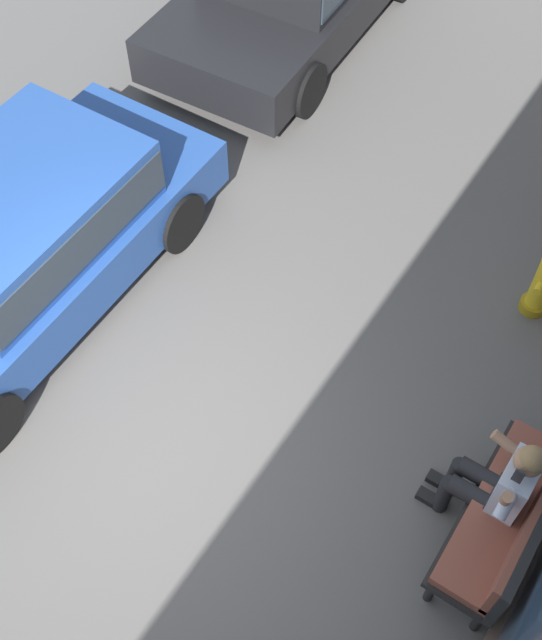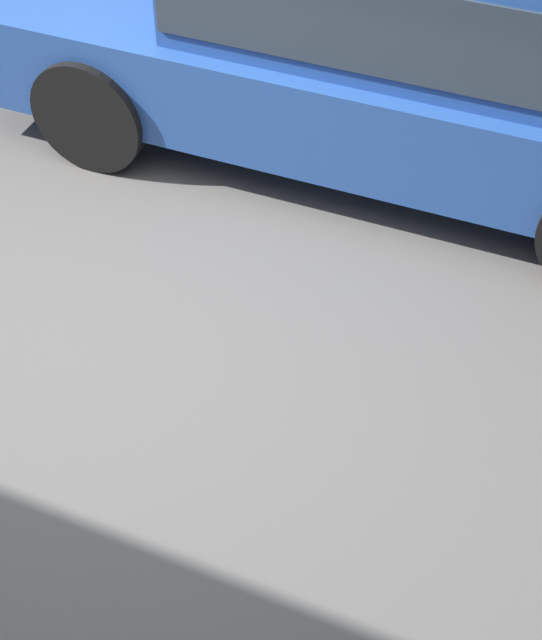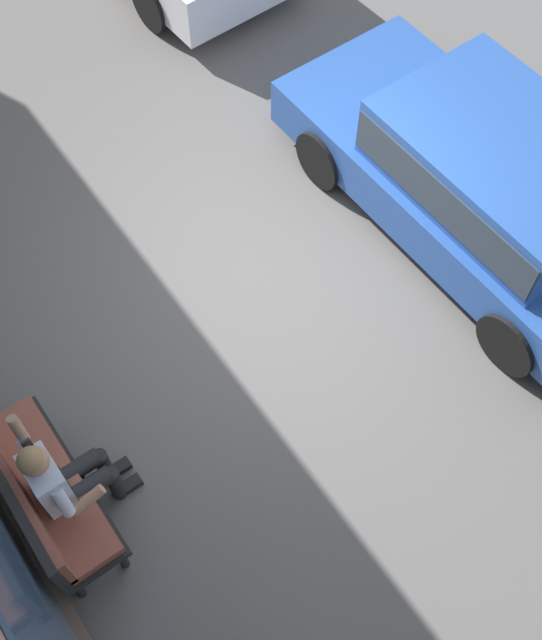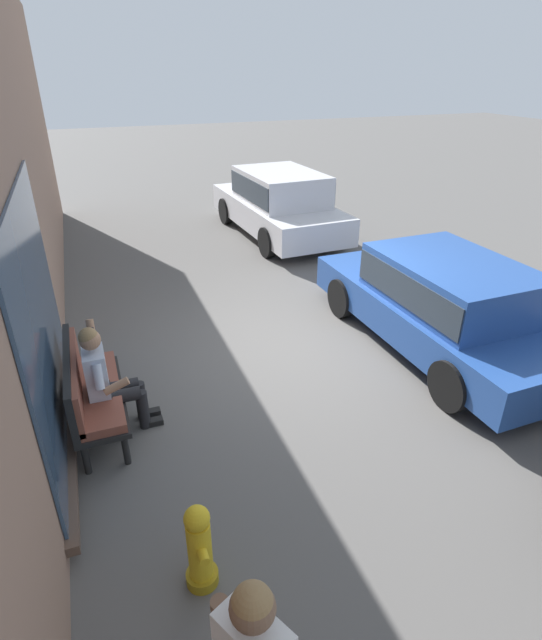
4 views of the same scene
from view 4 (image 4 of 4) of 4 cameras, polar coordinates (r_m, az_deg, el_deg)
The scene contains 7 objects.
ground_plane at distance 7.36m, azimuth 3.03°, elevation -2.91°, with size 60.00×60.00×0.00m, color #565451.
building_facade at distance 5.99m, azimuth -28.42°, elevation 11.94°, with size 18.00×0.51×4.90m.
bench at distance 5.85m, azimuth -20.25°, elevation -7.30°, with size 1.58×0.55×0.97m.
person_on_phone at distance 5.69m, azimuth -18.22°, elevation -6.31°, with size 0.73×0.74×1.31m.
parked_car_mid at distance 7.39m, azimuth 19.10°, elevation 2.17°, with size 4.31×1.87×1.36m.
parked_car_far at distance 11.99m, azimuth 0.91°, elevation 13.44°, with size 4.48×2.03×1.52m.
fire_hydrant at distance 4.24m, azimuth -8.17°, elevation -24.37°, with size 0.38×0.26×0.81m.
Camera 4 is at (-5.81, 2.60, 3.70)m, focal length 28.00 mm.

